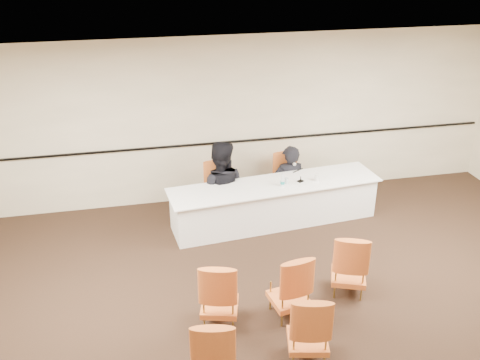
% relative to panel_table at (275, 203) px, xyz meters
% --- Properties ---
extents(floor, '(10.00, 10.00, 0.00)m').
position_rel_panel_table_xyz_m(floor, '(-0.49, -2.84, -0.36)').
color(floor, black).
rests_on(floor, ground).
extents(ceiling, '(10.00, 10.00, 0.00)m').
position_rel_panel_table_xyz_m(ceiling, '(-0.49, -2.84, 2.64)').
color(ceiling, white).
rests_on(ceiling, ground).
extents(wall_back, '(10.00, 0.04, 3.00)m').
position_rel_panel_table_xyz_m(wall_back, '(-0.49, 1.16, 1.14)').
color(wall_back, beige).
rests_on(wall_back, ground).
extents(wall_rail, '(9.80, 0.04, 0.03)m').
position_rel_panel_table_xyz_m(wall_rail, '(-0.49, 1.12, 0.74)').
color(wall_rail, black).
rests_on(wall_rail, wall_back).
extents(panel_table, '(3.67, 1.19, 0.72)m').
position_rel_panel_table_xyz_m(panel_table, '(0.00, 0.00, 0.00)').
color(panel_table, white).
rests_on(panel_table, ground).
extents(panelist_main, '(0.61, 0.41, 1.65)m').
position_rel_panel_table_xyz_m(panelist_main, '(0.43, 0.59, -0.04)').
color(panelist_main, black).
rests_on(panelist_main, ground).
extents(panelist_main_chair, '(0.55, 0.55, 0.95)m').
position_rel_panel_table_xyz_m(panelist_main_chair, '(0.43, 0.59, 0.11)').
color(panelist_main_chair, '#C85D24').
rests_on(panelist_main_chair, ground).
extents(panelist_second, '(1.07, 0.92, 1.91)m').
position_rel_panel_table_xyz_m(panelist_second, '(-0.86, 0.46, 0.06)').
color(panelist_second, black).
rests_on(panelist_second, ground).
extents(panelist_second_chair, '(0.55, 0.55, 0.95)m').
position_rel_panel_table_xyz_m(panelist_second_chair, '(-0.86, 0.46, 0.11)').
color(panelist_second_chair, '#C85D24').
rests_on(panelist_second_chair, ground).
extents(papers, '(0.35, 0.30, 0.00)m').
position_rel_panel_table_xyz_m(papers, '(0.48, -0.04, 0.36)').
color(papers, white).
rests_on(papers, panel_table).
extents(microphone, '(0.19, 0.24, 0.30)m').
position_rel_panel_table_xyz_m(microphone, '(0.44, -0.00, 0.51)').
color(microphone, black).
rests_on(microphone, panel_table).
extents(water_bottle, '(0.10, 0.10, 0.24)m').
position_rel_panel_table_xyz_m(water_bottle, '(0.09, -0.10, 0.48)').
color(water_bottle, teal).
rests_on(water_bottle, panel_table).
extents(drinking_glass, '(0.08, 0.08, 0.10)m').
position_rel_panel_table_xyz_m(drinking_glass, '(0.19, -0.01, 0.41)').
color(drinking_glass, silver).
rests_on(drinking_glass, panel_table).
extents(coffee_cup, '(0.09, 0.09, 0.13)m').
position_rel_panel_table_xyz_m(coffee_cup, '(0.72, -0.03, 0.43)').
color(coffee_cup, silver).
rests_on(coffee_cup, panel_table).
extents(aud_chair_front_left, '(0.61, 0.61, 0.95)m').
position_rel_panel_table_xyz_m(aud_chair_front_left, '(-1.38, -2.35, 0.11)').
color(aud_chair_front_left, '#C85D24').
rests_on(aud_chair_front_left, ground).
extents(aud_chair_front_mid, '(0.57, 0.57, 0.95)m').
position_rel_panel_table_xyz_m(aud_chair_front_mid, '(-0.48, -2.40, 0.11)').
color(aud_chair_front_mid, '#C85D24').
rests_on(aud_chair_front_mid, ground).
extents(aud_chair_front_right, '(0.65, 0.65, 0.95)m').
position_rel_panel_table_xyz_m(aud_chair_front_right, '(0.47, -2.10, 0.11)').
color(aud_chair_front_right, '#C85D24').
rests_on(aud_chair_front_right, ground).
extents(aud_chair_back_left, '(0.59, 0.59, 0.95)m').
position_rel_panel_table_xyz_m(aud_chair_back_left, '(-1.62, -3.35, 0.11)').
color(aud_chair_back_left, '#C85D24').
rests_on(aud_chair_back_left, ground).
extents(aud_chair_back_mid, '(0.60, 0.60, 0.95)m').
position_rel_panel_table_xyz_m(aud_chair_back_mid, '(-0.49, -3.19, 0.11)').
color(aud_chair_back_mid, '#C85D24').
rests_on(aud_chair_back_mid, ground).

